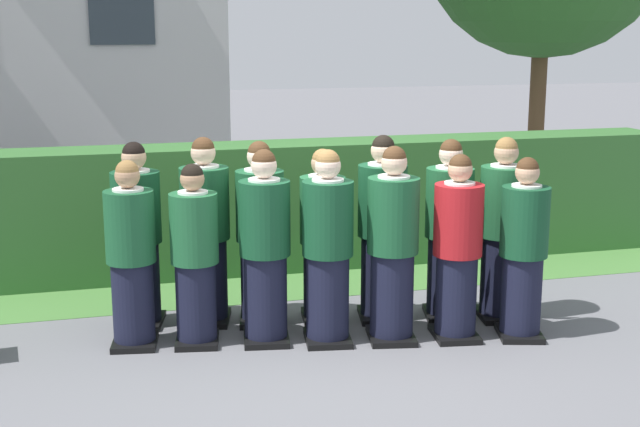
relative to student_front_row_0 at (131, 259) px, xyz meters
The scene contains 17 objects.
ground_plane 1.79m from the student_front_row_0, 11.51° to the right, with size 60.00×60.00×0.00m, color slate.
student_front_row_0 is the anchor object (origin of this frame).
student_front_row_1 0.52m from the student_front_row_0, 10.71° to the right, with size 0.42×0.49×1.53m.
student_front_row_2 1.10m from the student_front_row_0, ahead, with size 0.45×0.55×1.64m.
student_front_row_3 1.62m from the student_front_row_0, 11.91° to the right, with size 0.45×0.52×1.64m.
student_front_row_4 2.17m from the student_front_row_0, 11.43° to the right, with size 0.47×0.56×1.66m.
student_in_red_blazer 2.72m from the student_front_row_0, 11.26° to the right, with size 0.43×0.53×1.59m.
student_front_row_6 3.28m from the student_front_row_0, 11.48° to the right, with size 0.47×0.54×1.56m.
student_rear_row_0 0.52m from the student_front_row_0, 80.80° to the left, with size 0.48×0.56×1.65m.
student_rear_row_1 0.80m from the student_front_row_0, 32.93° to the left, with size 0.49×0.56×1.68m.
student_rear_row_2 1.18m from the student_front_row_0, 14.59° to the left, with size 0.47×0.54×1.65m.
student_rear_row_3 1.71m from the student_front_row_0, ahead, with size 0.43×0.50×1.57m.
student_rear_row_4 2.22m from the student_front_row_0, ahead, with size 0.48×0.55×1.69m.
student_rear_row_5 2.81m from the student_front_row_0, ahead, with size 0.49×0.56×1.65m.
student_rear_row_6 3.28m from the student_front_row_0, ahead, with size 0.46×0.53×1.67m.
hedge 2.61m from the student_front_row_0, 52.25° to the left, with size 9.33×0.70×1.38m.
lawn_strip 2.17m from the student_front_row_0, 38.32° to the left, with size 9.33×0.90×0.01m, color #477A38.
Camera 1 is at (-1.88, -6.72, 2.61)m, focal length 48.57 mm.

